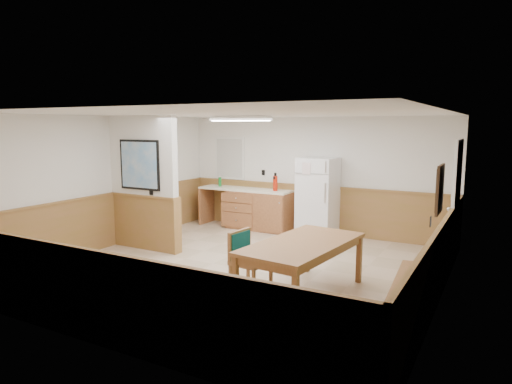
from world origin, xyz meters
The scene contains 20 objects.
ground centered at (0.00, 0.00, 0.00)m, with size 6.00×6.00×0.00m, color #CFB395.
ceiling centered at (0.00, 0.00, 2.50)m, with size 6.00×6.00×0.02m, color white.
back_wall centered at (0.00, 3.00, 1.25)m, with size 6.00×0.02×2.50m, color white.
right_wall centered at (3.00, 0.00, 1.25)m, with size 0.02×6.00×2.50m, color white.
left_wall centered at (-3.00, 0.00, 1.25)m, with size 0.02×6.00×2.50m, color white.
wainscot_back centered at (0.00, 2.98, 0.50)m, with size 6.00×0.04×1.00m, color #9B683E.
wainscot_right centered at (2.98, 0.00, 0.50)m, with size 0.04×6.00×1.00m, color #9B683E.
wainscot_left centered at (-2.98, 0.00, 0.50)m, with size 0.04×6.00×1.00m, color #9B683E.
partition_wall centered at (-2.25, 0.19, 1.23)m, with size 1.50×0.20×2.50m.
kitchen_counter centered at (-1.21, 2.68, 0.46)m, with size 2.20×0.61×1.00m.
exterior_door centered at (2.96, 1.90, 1.05)m, with size 0.07×1.02×2.15m.
kitchen_window centered at (-2.10, 2.98, 1.55)m, with size 0.80×0.04×1.00m.
wall_painting centered at (2.97, -0.30, 1.55)m, with size 0.04×0.50×0.60m.
fluorescent_fixture centered at (-0.80, 1.30, 2.45)m, with size 1.20×0.30×0.09m.
refrigerator centered at (0.27, 2.63, 0.83)m, with size 0.75×0.73×1.66m.
dining_table centered at (1.30, -0.60, 0.66)m, with size 1.21×2.09×0.75m.
dining_bench centered at (2.73, -0.59, 0.35)m, with size 0.50×1.71×0.45m.
dining_chair centered at (0.51, -0.78, 0.49)m, with size 0.70×0.53×0.85m.
fire_extinguisher centered at (-0.74, 2.67, 1.07)m, with size 0.11×0.11×0.40m.
soap_bottle centered at (-2.20, 2.69, 1.01)m, with size 0.07×0.07×0.22m, color #17832E.
Camera 1 is at (3.65, -6.18, 2.32)m, focal length 32.00 mm.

